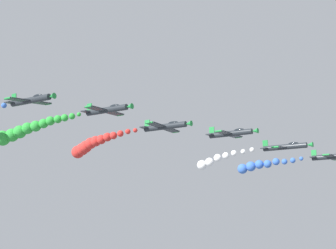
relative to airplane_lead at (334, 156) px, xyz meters
name	(u,v)px	position (x,y,z in m)	size (l,w,h in m)	color
airplane_lead	(334,156)	(0.00, 0.00, 0.00)	(9.56, 10.35, 2.32)	#23282D
smoke_trail_lead	(258,165)	(1.18, -16.67, -0.93)	(3.43, 14.80, 3.24)	blue
airplane_left_inner	(286,147)	(10.05, -7.14, 1.27)	(9.54, 10.35, 2.57)	#23282D
smoke_trail_left_inner	(214,160)	(9.00, -23.93, -0.19)	(3.17, 14.43, 3.82)	white
airplane_right_inner	(231,133)	(19.35, -14.85, 3.31)	(9.57, 10.35, 2.33)	#23282D
airplane_left_outer	(166,126)	(29.78, -23.54, 3.81)	(9.56, 10.35, 2.33)	#23282D
smoke_trail_left_outer	(89,146)	(26.53, -45.04, 2.54)	(6.96, 21.23, 3.97)	red
airplane_right_outer	(107,110)	(38.70, -30.47, 6.07)	(9.57, 10.35, 2.34)	#23282D
smoke_trail_right_outer	(23,131)	(40.93, -49.74, 3.81)	(5.64, 18.52, 5.45)	green
airplane_trailing	(31,100)	(48.87, -39.24, 6.83)	(9.54, 10.35, 2.58)	#23282D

